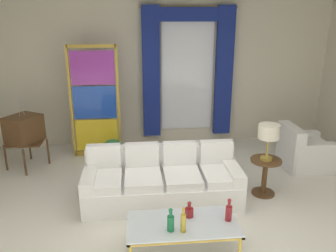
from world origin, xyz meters
TOP-DOWN VIEW (x-y plane):
  - ground_plane at (0.00, 0.00)m, footprint 16.00×16.00m
  - wall_rear at (0.00, 3.06)m, footprint 8.00×0.12m
  - curtained_window at (0.56, 2.89)m, footprint 2.00×0.17m
  - couch_white_long at (-0.19, 0.49)m, footprint 2.34×0.92m
  - coffee_table at (-0.05, -0.81)m, footprint 1.31×0.65m
  - bottle_blue_decanter at (-0.21, -0.94)m, footprint 0.08×0.08m
  - bottle_crystal_tall at (0.49, -0.80)m, footprint 0.08×0.08m
  - bottle_amber_squat at (-0.07, -0.98)m, footprint 0.06×0.06m
  - bottle_ruby_flask at (0.04, -0.68)m, footprint 0.10×0.10m
  - vintage_tv at (-2.59, 1.89)m, footprint 0.74×0.77m
  - armchair_white at (2.50, 1.40)m, footprint 0.82×0.82m
  - stained_glass_divider at (-1.34, 2.33)m, footprint 0.95×0.05m
  - peacock_figurine at (-1.02, 1.94)m, footprint 0.44×0.60m
  - round_side_table at (1.43, 0.47)m, footprint 0.48×0.48m
  - table_lamp_brass at (1.43, 0.47)m, footprint 0.32×0.32m

SIDE VIEW (x-z plane):
  - ground_plane at x=0.00m, z-range 0.00..0.00m
  - peacock_figurine at x=-1.02m, z-range -0.03..0.47m
  - armchair_white at x=2.50m, z-range -0.11..0.69m
  - couch_white_long at x=-0.19m, z-range -0.12..0.74m
  - round_side_table at x=1.43m, z-range 0.06..0.65m
  - coffee_table at x=-0.05m, z-range 0.17..0.58m
  - bottle_ruby_flask at x=0.04m, z-range 0.38..0.58m
  - bottle_blue_decanter at x=-0.21m, z-range 0.38..0.66m
  - bottle_crystal_tall at x=0.49m, z-range 0.38..0.67m
  - bottle_amber_squat at x=-0.07m, z-range 0.38..0.69m
  - vintage_tv at x=-2.59m, z-range 0.06..1.40m
  - table_lamp_brass at x=1.43m, z-range 0.74..1.31m
  - stained_glass_divider at x=-1.34m, z-range -0.04..2.16m
  - wall_rear at x=0.00m, z-range 0.00..3.00m
  - curtained_window at x=0.56m, z-range 0.39..3.09m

